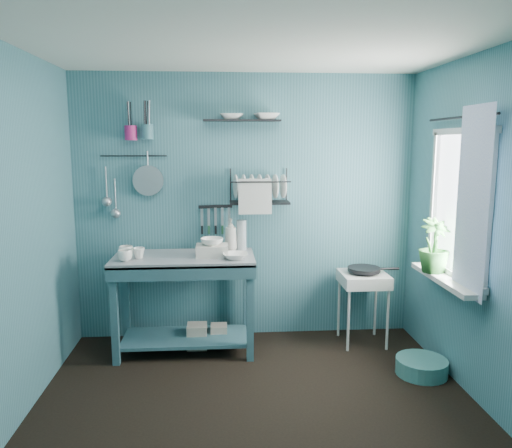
{
  "coord_description": "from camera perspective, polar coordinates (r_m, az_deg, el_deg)",
  "views": [
    {
      "loc": [
        -0.25,
        -3.2,
        1.87
      ],
      "look_at": [
        0.05,
        0.85,
        1.2
      ],
      "focal_mm": 35.0,
      "sensor_mm": 36.0,
      "label": 1
    }
  ],
  "objects": [
    {
      "name": "floor",
      "position": [
        3.72,
        0.21,
        -20.84
      ],
      "size": [
        3.2,
        3.2,
        0.0
      ],
      "primitive_type": "plane",
      "color": "black",
      "rests_on": "ground"
    },
    {
      "name": "ceiling",
      "position": [
        3.28,
        0.24,
        20.46
      ],
      "size": [
        3.2,
        3.2,
        0.0
      ],
      "primitive_type": "plane",
      "rotation": [
        3.14,
        0.0,
        0.0
      ],
      "color": "silver",
      "rests_on": "ground"
    },
    {
      "name": "wall_back",
      "position": [
        4.75,
        -1.18,
        1.85
      ],
      "size": [
        3.2,
        0.0,
        3.2
      ],
      "primitive_type": "plane",
      "rotation": [
        1.57,
        0.0,
        0.0
      ],
      "color": "#386973",
      "rests_on": "ground"
    },
    {
      "name": "wall_front",
      "position": [
        1.83,
        3.92,
        -10.4
      ],
      "size": [
        3.2,
        0.0,
        3.2
      ],
      "primitive_type": "plane",
      "rotation": [
        -1.57,
        0.0,
        0.0
      ],
      "color": "#386973",
      "rests_on": "ground"
    },
    {
      "name": "wall_left",
      "position": [
        3.53,
        -26.64,
        -1.74
      ],
      "size": [
        0.0,
        3.0,
        3.0
      ],
      "primitive_type": "plane",
      "rotation": [
        1.57,
        0.0,
        1.57
      ],
      "color": "#386973",
      "rests_on": "ground"
    },
    {
      "name": "wall_right",
      "position": [
        3.75,
        25.4,
        -1.06
      ],
      "size": [
        0.0,
        3.0,
        3.0
      ],
      "primitive_type": "plane",
      "rotation": [
        1.57,
        0.0,
        -1.57
      ],
      "color": "#386973",
      "rests_on": "ground"
    },
    {
      "name": "work_counter",
      "position": [
        4.57,
        -8.12,
        -9.0
      ],
      "size": [
        1.3,
        0.75,
        0.88
      ],
      "primitive_type": "cube",
      "rotation": [
        0.0,
        0.0,
        0.11
      ],
      "color": "#2E5660",
      "rests_on": "floor"
    },
    {
      "name": "mug_left",
      "position": [
        4.35,
        -14.74,
        -3.51
      ],
      "size": [
        0.12,
        0.12,
        0.1
      ],
      "primitive_type": "imported",
      "color": "white",
      "rests_on": "work_counter"
    },
    {
      "name": "mug_mid",
      "position": [
        4.43,
        -13.24,
        -3.25
      ],
      "size": [
        0.14,
        0.14,
        0.09
      ],
      "primitive_type": "imported",
      "rotation": [
        0.0,
        0.0,
        0.52
      ],
      "color": "white",
      "rests_on": "work_counter"
    },
    {
      "name": "mug_right",
      "position": [
        4.5,
        -14.63,
        -3.06
      ],
      "size": [
        0.17,
        0.17,
        0.1
      ],
      "primitive_type": "imported",
      "rotation": [
        0.0,
        0.0,
        1.05
      ],
      "color": "white",
      "rests_on": "work_counter"
    },
    {
      "name": "wash_tub",
      "position": [
        4.41,
        -5.04,
        -3.03
      ],
      "size": [
        0.28,
        0.22,
        0.1
      ],
      "primitive_type": "cube",
      "color": "beige",
      "rests_on": "work_counter"
    },
    {
      "name": "tub_bowl",
      "position": [
        4.39,
        -5.05,
        -2.01
      ],
      "size": [
        0.19,
        0.19,
        0.06
      ],
      "primitive_type": "imported",
      "color": "white",
      "rests_on": "wash_tub"
    },
    {
      "name": "soap_bottle",
      "position": [
        4.61,
        -2.9,
        -1.21
      ],
      "size": [
        0.11,
        0.12,
        0.3
      ],
      "primitive_type": "imported",
      "color": "beige",
      "rests_on": "work_counter"
    },
    {
      "name": "water_bottle",
      "position": [
        4.63,
        -1.67,
        -1.27
      ],
      "size": [
        0.09,
        0.09,
        0.28
      ],
      "primitive_type": "cylinder",
      "color": "#A1AEB3",
      "rests_on": "work_counter"
    },
    {
      "name": "counter_bowl",
      "position": [
        4.29,
        -2.38,
        -3.68
      ],
      "size": [
        0.22,
        0.22,
        0.05
      ],
      "primitive_type": "imported",
      "color": "white",
      "rests_on": "work_counter"
    },
    {
      "name": "hotplate_stand",
      "position": [
        4.83,
        12.08,
        -9.38
      ],
      "size": [
        0.48,
        0.48,
        0.67
      ],
      "primitive_type": "cube",
      "rotation": [
        0.0,
        0.0,
        -0.16
      ],
      "color": "silver",
      "rests_on": "floor"
    },
    {
      "name": "frying_pan",
      "position": [
        4.72,
        12.24,
        -5.07
      ],
      "size": [
        0.3,
        0.3,
        0.03
      ],
      "primitive_type": "cylinder",
      "color": "black",
      "rests_on": "hotplate_stand"
    },
    {
      "name": "knife_strip",
      "position": [
        4.71,
        -4.67,
        2.0
      ],
      "size": [
        0.32,
        0.07,
        0.03
      ],
      "primitive_type": "cube",
      "rotation": [
        0.0,
        0.0,
        0.14
      ],
      "color": "black",
      "rests_on": "wall_back"
    },
    {
      "name": "dish_rack",
      "position": [
        4.61,
        0.41,
        4.32
      ],
      "size": [
        0.56,
        0.27,
        0.32
      ],
      "primitive_type": "cube",
      "rotation": [
        0.0,
        0.0,
        -0.06
      ],
      "color": "black",
      "rests_on": "wall_back"
    },
    {
      "name": "upper_shelf",
      "position": [
        4.61,
        -1.63,
        11.74
      ],
      "size": [
        0.7,
        0.19,
        0.01
      ],
      "primitive_type": "cube",
      "rotation": [
        0.0,
        0.0,
        0.01
      ],
      "color": "black",
      "rests_on": "wall_back"
    },
    {
      "name": "shelf_bowl_left",
      "position": [
        4.61,
        -2.81,
        12.04
      ],
      "size": [
        0.23,
        0.23,
        0.05
      ],
      "primitive_type": "imported",
      "rotation": [
        0.0,
        0.0,
        -0.1
      ],
      "color": "white",
      "rests_on": "upper_shelf"
    },
    {
      "name": "shelf_bowl_right",
      "position": [
        4.63,
        1.23,
        11.47
      ],
      "size": [
        0.26,
        0.26,
        0.06
      ],
      "primitive_type": "imported",
      "rotation": [
        0.0,
        0.0,
        0.11
      ],
      "color": "white",
      "rests_on": "upper_shelf"
    },
    {
      "name": "utensil_cup_magenta",
      "position": [
        4.69,
        -14.12,
        10.06
      ],
      "size": [
        0.11,
        0.11,
        0.13
      ],
      "primitive_type": "cylinder",
      "color": "#AC1F65",
      "rests_on": "wall_back"
    },
    {
      "name": "utensil_cup_teal",
      "position": [
        4.67,
        -12.32,
        10.25
      ],
      "size": [
        0.11,
        0.11,
        0.13
      ],
      "primitive_type": "cylinder",
      "color": "#396E77",
      "rests_on": "wall_back"
    },
    {
      "name": "colander",
      "position": [
        4.71,
        -12.23,
        4.87
      ],
      "size": [
        0.28,
        0.03,
        0.28
      ],
      "primitive_type": "cylinder",
      "rotation": [
        1.54,
        0.0,
        0.0
      ],
      "color": "#A9ACB1",
      "rests_on": "wall_back"
    },
    {
      "name": "ladle_outer",
      "position": [
        4.79,
        -16.75,
        4.51
      ],
      "size": [
        0.01,
        0.01,
        0.3
      ],
      "primitive_type": "cylinder",
      "color": "#A9ACB1",
      "rests_on": "wall_back"
    },
    {
      "name": "ladle_inner",
      "position": [
        4.79,
        -15.79,
        3.23
      ],
      "size": [
        0.01,
        0.01,
        0.3
      ],
      "primitive_type": "cylinder",
      "color": "#A9ACB1",
      "rests_on": "wall_back"
    },
    {
      "name": "hook_rail",
      "position": [
        4.74,
        -13.8,
        7.57
      ],
      "size": [
        0.6,
        0.01,
        0.01
      ],
      "primitive_type": "cylinder",
      "rotation": [
        0.0,
        1.57,
        0.0
      ],
      "color": "black",
      "rests_on": "wall_back"
    },
    {
      "name": "window_glass",
      "position": [
        4.12,
        22.3,
        2.1
      ],
      "size": [
        0.0,
        1.1,
        1.1
      ],
      "primitive_type": "plane",
      "rotation": [
        1.57,
        0.0,
        1.57
      ],
      "color": "white",
      "rests_on": "wall_right"
    },
    {
      "name": "windowsill",
      "position": [
        4.19,
        20.75,
        -5.92
      ],
      "size": [
        0.16,
        0.95,
        0.04
      ],
      "primitive_type": "cube",
      "color": "silver",
      "rests_on": "wall_right"
    },
    {
      "name": "curtain",
      "position": [
        3.81,
        23.46,
        2.27
      ],
      "size": [
        0.0,
        1.35,
        1.35
      ],
      "primitive_type": "plane",
      "rotation": [
        1.57,
        0.0,
        1.57
      ],
      "color": "white",
      "rests_on": "wall_right"
    },
    {
      "name": "curtain_rod",
      "position": [
        4.07,
        22.29,
        11.21
      ],
      "size": [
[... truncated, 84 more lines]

